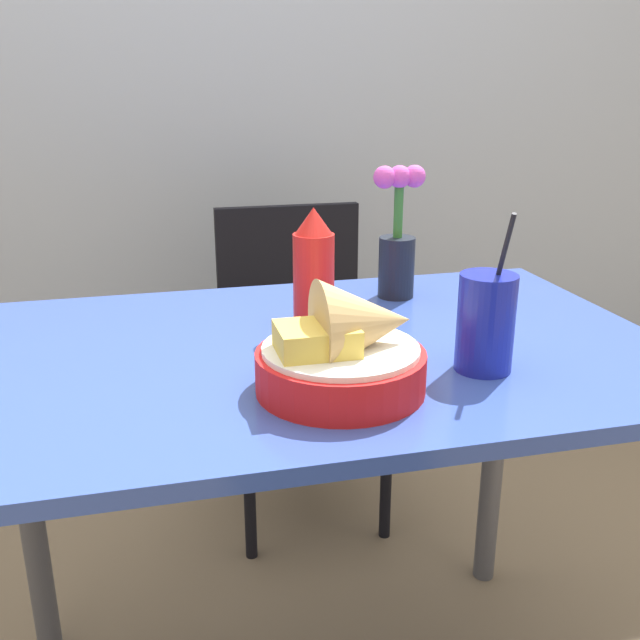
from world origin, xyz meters
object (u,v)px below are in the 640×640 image
at_px(food_basket, 349,351).
at_px(flower_vase, 397,241).
at_px(chair_far_window, 296,333).
at_px(drink_cup, 485,326).
at_px(ketchup_bottle, 314,272).

distance_m(food_basket, flower_vase, 0.45).
distance_m(chair_far_window, drink_cup, 1.00).
distance_m(chair_far_window, food_basket, 1.03).
bearing_deg(chair_far_window, ketchup_bottle, -99.43).
height_order(food_basket, drink_cup, drink_cup).
bearing_deg(ketchup_bottle, drink_cup, -48.97).
bearing_deg(food_basket, flower_vase, 62.26).
distance_m(drink_cup, flower_vase, 0.38).
bearing_deg(flower_vase, chair_far_window, 98.07).
bearing_deg(food_basket, ketchup_bottle, 87.53).
xyz_separation_m(chair_far_window, food_basket, (-0.13, -0.96, 0.32)).
height_order(drink_cup, flower_vase, flower_vase).
bearing_deg(ketchup_bottle, chair_far_window, 80.57).
height_order(chair_far_window, food_basket, food_basket).
xyz_separation_m(chair_far_window, ketchup_bottle, (-0.12, -0.71, 0.37)).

